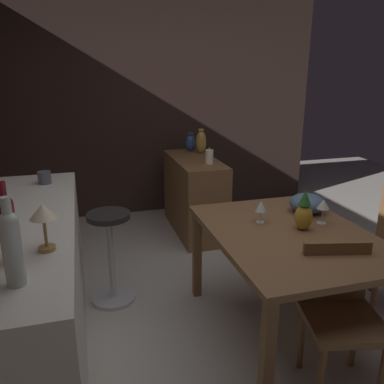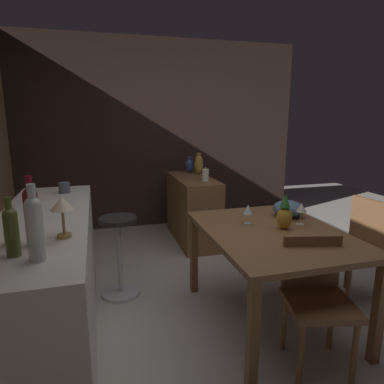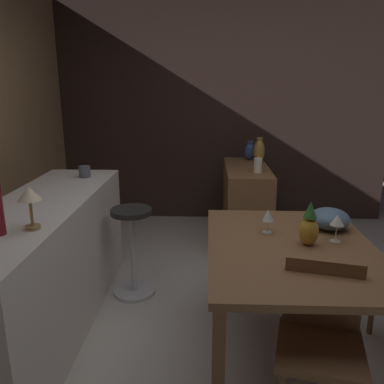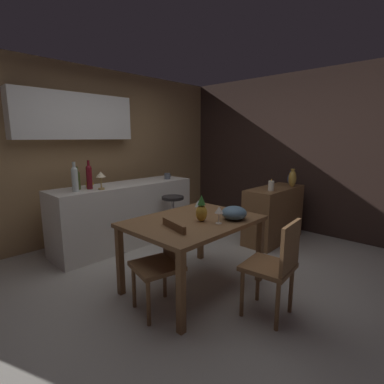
{
  "view_description": "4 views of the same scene",
  "coord_description": "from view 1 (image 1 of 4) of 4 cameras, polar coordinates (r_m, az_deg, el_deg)",
  "views": [
    {
      "loc": [
        -2.18,
        1.0,
        1.72
      ],
      "look_at": [
        0.39,
        0.26,
        0.88
      ],
      "focal_mm": 36.6,
      "sensor_mm": 36.0,
      "label": 1
    },
    {
      "loc": [
        -2.3,
        1.0,
        1.56
      ],
      "look_at": [
        0.35,
        0.25,
        0.95
      ],
      "focal_mm": 31.99,
      "sensor_mm": 36.0,
      "label": 2
    },
    {
      "loc": [
        -2.3,
        0.27,
        1.65
      ],
      "look_at": [
        0.29,
        0.37,
        0.93
      ],
      "focal_mm": 36.81,
      "sensor_mm": 36.0,
      "label": 3
    },
    {
      "loc": [
        -2.2,
        -2.15,
        1.56
      ],
      "look_at": [
        0.28,
        0.2,
        0.91
      ],
      "focal_mm": 26.93,
      "sensor_mm": 36.0,
      "label": 4
    }
  ],
  "objects": [
    {
      "name": "ground_plane",
      "position": [
        2.95,
        7.43,
        -18.44
      ],
      "size": [
        9.0,
        9.0,
        0.0
      ],
      "primitive_type": "plane",
      "color": "#B7B2A8"
    },
    {
      "name": "wall_side_right",
      "position": [
        4.8,
        -7.7,
        12.21
      ],
      "size": [
        0.1,
        4.4,
        2.6
      ],
      "primitive_type": "cube",
      "color": "#33231E",
      "rests_on": "ground_plane"
    },
    {
      "name": "dining_table",
      "position": [
        2.59,
        13.93,
        -7.31
      ],
      "size": [
        1.3,
        0.97,
        0.74
      ],
      "color": "brown",
      "rests_on": "ground_plane"
    },
    {
      "name": "kitchen_counter",
      "position": [
        2.63,
        -22.59,
        -12.95
      ],
      "size": [
        2.1,
        0.6,
        0.9
      ],
      "primitive_type": "cube",
      "color": "silver",
      "rests_on": "ground_plane"
    },
    {
      "name": "sideboard_cabinet",
      "position": [
        4.27,
        0.35,
        -0.48
      ],
      "size": [
        1.1,
        0.44,
        0.82
      ],
      "primitive_type": "cube",
      "color": "brown",
      "rests_on": "ground_plane"
    },
    {
      "name": "chair_near_window",
      "position": [
        2.38,
        20.71,
        -15.85
      ],
      "size": [
        0.48,
        0.48,
        0.81
      ],
      "color": "brown",
      "rests_on": "ground_plane"
    },
    {
      "name": "bar_stool",
      "position": [
        3.05,
        -11.73,
        -8.96
      ],
      "size": [
        0.34,
        0.34,
        0.72
      ],
      "color": "#262323",
      "rests_on": "ground_plane"
    },
    {
      "name": "wine_glass_left",
      "position": [
        2.71,
        18.6,
        -1.78
      ],
      "size": [
        0.08,
        0.08,
        0.17
      ],
      "color": "silver",
      "rests_on": "dining_table"
    },
    {
      "name": "wine_glass_right",
      "position": [
        2.63,
        10.02,
        -2.12
      ],
      "size": [
        0.08,
        0.08,
        0.15
      ],
      "color": "silver",
      "rests_on": "dining_table"
    },
    {
      "name": "pineapple_centerpiece",
      "position": [
        2.58,
        15.99,
        -2.91
      ],
      "size": [
        0.11,
        0.11,
        0.27
      ],
      "color": "gold",
      "rests_on": "dining_table"
    },
    {
      "name": "fruit_bowl",
      "position": [
        2.92,
        16.49,
        -1.56
      ],
      "size": [
        0.26,
        0.26,
        0.14
      ],
      "primitive_type": "ellipsoid",
      "color": "slate",
      "rests_on": "dining_table"
    },
    {
      "name": "wine_bottle_ruby",
      "position": [
        1.88,
        -25.29,
        -4.53
      ],
      "size": [
        0.07,
        0.07,
        0.37
      ],
      "color": "maroon",
      "rests_on": "kitchen_counter"
    },
    {
      "name": "wine_bottle_clear",
      "position": [
        1.68,
        -24.78,
        -6.99
      ],
      "size": [
        0.08,
        0.08,
        0.37
      ],
      "color": "silver",
      "rests_on": "kitchen_counter"
    },
    {
      "name": "cup_slate",
      "position": [
        3.14,
        -20.71,
        1.99
      ],
      "size": [
        0.13,
        0.1,
        0.09
      ],
      "color": "#515660",
      "rests_on": "kitchen_counter"
    },
    {
      "name": "counter_lamp",
      "position": [
        1.94,
        -20.86,
        -3.24
      ],
      "size": [
        0.13,
        0.13,
        0.23
      ],
      "color": "#A58447",
      "rests_on": "kitchen_counter"
    },
    {
      "name": "pillar_candle_tall",
      "position": [
        3.92,
        2.53,
        5.15
      ],
      "size": [
        0.08,
        0.08,
        0.17
      ],
      "color": "white",
      "rests_on": "sideboard_cabinet"
    },
    {
      "name": "vase_brass",
      "position": [
        4.41,
        1.32,
        7.32
      ],
      "size": [
        0.12,
        0.12,
        0.27
      ],
      "color": "#B78C38",
      "rests_on": "sideboard_cabinet"
    },
    {
      "name": "vase_ceramic_blue",
      "position": [
        4.53,
        -0.25,
        7.21
      ],
      "size": [
        0.12,
        0.12,
        0.21
      ],
      "color": "#334C8C",
      "rests_on": "sideboard_cabinet"
    }
  ]
}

